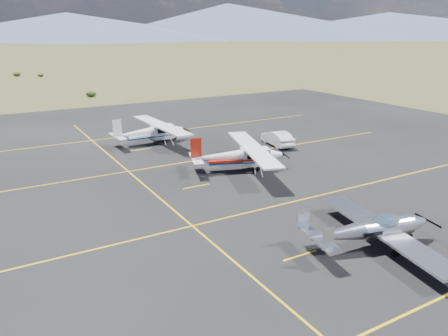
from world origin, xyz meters
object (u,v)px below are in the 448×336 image
object	(u,v)px
aircraft_plain	(151,132)
aircraft_cessna	(239,155)
sedan	(277,138)
aircraft_low_wing	(373,229)

from	to	relation	value
aircraft_plain	aircraft_cessna	bearing A→B (deg)	-77.93
aircraft_cessna	sedan	size ratio (longest dim) A/B	2.56
aircraft_cessna	aircraft_plain	size ratio (longest dim) A/B	1.02
aircraft_cessna	aircraft_plain	bearing A→B (deg)	122.52
aircraft_plain	sedan	world-z (taller)	aircraft_plain
aircraft_cessna	sedan	xyz separation A→B (m)	(6.98, 4.55, -0.51)
aircraft_low_wing	aircraft_cessna	size ratio (longest dim) A/B	0.88
aircraft_low_wing	sedan	distance (m)	19.73
aircraft_low_wing	aircraft_plain	distance (m)	24.68
aircraft_cessna	sedan	distance (m)	8.35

